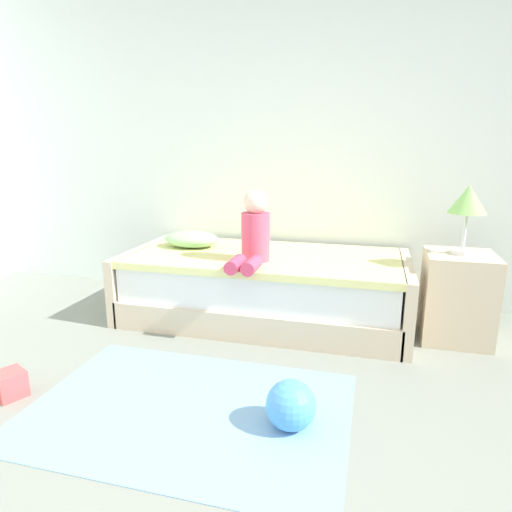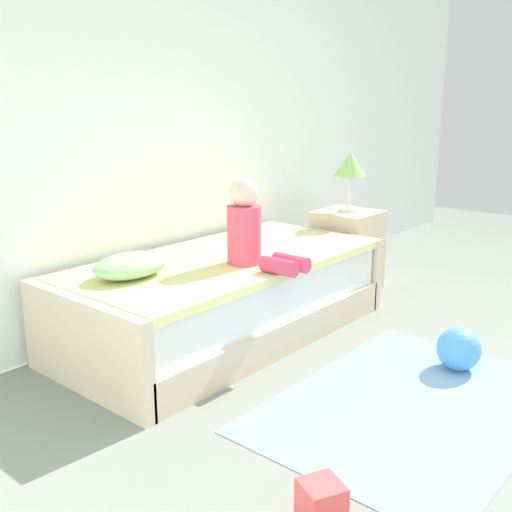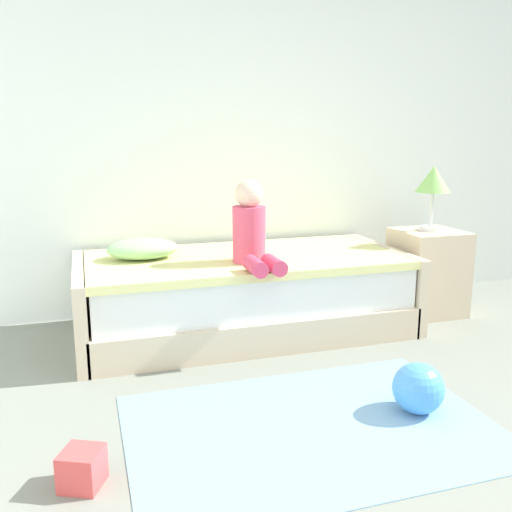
# 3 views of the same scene
# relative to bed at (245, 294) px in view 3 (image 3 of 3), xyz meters

# --- Properties ---
(wall_rear) EXTENTS (7.20, 0.10, 2.90)m
(wall_rear) POSITION_rel_bed_xyz_m (0.69, 0.60, 1.20)
(wall_rear) COLOR silver
(wall_rear) RESTS_ON ground
(bed) EXTENTS (2.11, 1.00, 0.50)m
(bed) POSITION_rel_bed_xyz_m (0.00, 0.00, 0.00)
(bed) COLOR beige
(bed) RESTS_ON ground
(nightstand) EXTENTS (0.44, 0.44, 0.60)m
(nightstand) POSITION_rel_bed_xyz_m (1.35, -0.04, 0.05)
(nightstand) COLOR beige
(nightstand) RESTS_ON ground
(table_lamp) EXTENTS (0.24, 0.24, 0.45)m
(table_lamp) POSITION_rel_bed_xyz_m (1.35, -0.04, 0.69)
(table_lamp) COLOR silver
(table_lamp) RESTS_ON nightstand
(child_figure) EXTENTS (0.20, 0.51, 0.50)m
(child_figure) POSITION_rel_bed_xyz_m (-0.02, -0.23, 0.46)
(child_figure) COLOR #E04C6B
(child_figure) RESTS_ON bed
(pillow) EXTENTS (0.44, 0.30, 0.13)m
(pillow) POSITION_rel_bed_xyz_m (-0.63, 0.10, 0.32)
(pillow) COLOR #99CC8C
(pillow) RESTS_ON bed
(toy_ball) EXTENTS (0.24, 0.24, 0.24)m
(toy_ball) POSITION_rel_bed_xyz_m (0.45, -1.31, -0.13)
(toy_ball) COLOR #4C99E5
(toy_ball) RESTS_ON ground
(area_rug) EXTENTS (1.60, 1.10, 0.01)m
(area_rug) POSITION_rel_bed_xyz_m (-0.07, -1.30, -0.24)
(area_rug) COLOR #7AA8CC
(area_rug) RESTS_ON ground
(toy_block) EXTENTS (0.19, 0.19, 0.14)m
(toy_block) POSITION_rel_bed_xyz_m (-1.03, -1.43, -0.18)
(toy_block) COLOR #E54C4C
(toy_block) RESTS_ON ground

